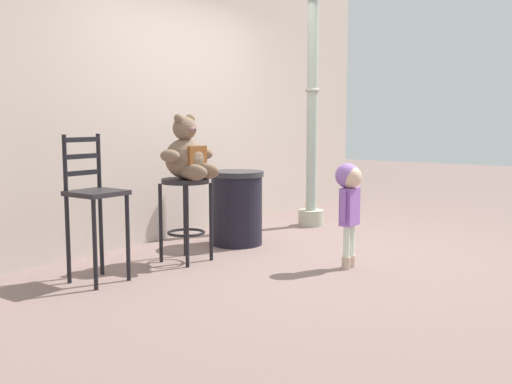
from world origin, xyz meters
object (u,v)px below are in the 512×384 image
(bar_stool_with_teddy, at_px, (186,202))
(trash_bin, at_px, (237,208))
(teddy_bear, at_px, (187,155))
(child_walking, at_px, (349,192))
(lamppost, at_px, (312,135))
(bar_chair_empty, at_px, (94,201))

(bar_stool_with_teddy, xyz_separation_m, trash_bin, (0.81, 0.08, -0.15))
(bar_stool_with_teddy, distance_m, teddy_bear, 0.40)
(child_walking, relative_size, trash_bin, 1.20)
(bar_stool_with_teddy, xyz_separation_m, child_walking, (0.61, -1.24, 0.11))
(lamppost, bearing_deg, child_walking, -140.52)
(bar_stool_with_teddy, distance_m, bar_chair_empty, 0.88)
(bar_stool_with_teddy, height_order, lamppost, lamppost)
(trash_bin, bearing_deg, teddy_bear, -172.53)
(bar_stool_with_teddy, relative_size, teddy_bear, 1.31)
(lamppost, relative_size, bar_chair_empty, 2.40)
(teddy_bear, height_order, trash_bin, teddy_bear)
(lamppost, bearing_deg, bar_chair_empty, 178.29)
(bar_stool_with_teddy, relative_size, child_walking, 0.83)
(trash_bin, relative_size, lamppost, 0.27)
(trash_bin, bearing_deg, lamppost, -2.33)
(bar_chair_empty, bearing_deg, child_walking, -42.36)
(teddy_bear, xyz_separation_m, child_walking, (0.61, -1.21, -0.29))
(teddy_bear, distance_m, child_walking, 1.38)
(bar_stool_with_teddy, xyz_separation_m, teddy_bear, (0.00, -0.03, 0.40))
(teddy_bear, xyz_separation_m, lamppost, (2.14, 0.05, 0.13))
(bar_stool_with_teddy, height_order, teddy_bear, teddy_bear)
(trash_bin, bearing_deg, bar_chair_empty, 178.78)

